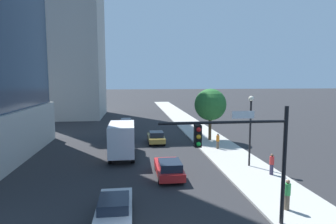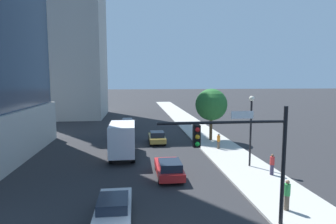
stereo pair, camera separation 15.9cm
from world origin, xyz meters
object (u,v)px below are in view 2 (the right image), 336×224
pedestrian_orange_shirt (219,141)px  pedestrian_red_shirt (272,164)px  car_silver (114,208)px  box_truck (123,138)px  car_gray (127,123)px  construction_building (71,19)px  car_red (169,168)px  street_lamp (251,121)px  car_blue (125,134)px  car_gold (157,137)px  street_tree (211,105)px  pedestrian_green_shirt (287,195)px  traffic_light_pole (244,146)px

pedestrian_orange_shirt → pedestrian_red_shirt: (1.65, -8.46, 0.02)m
car_silver → pedestrian_red_shirt: pedestrian_red_shirt is taller
box_truck → pedestrian_red_shirt: 13.46m
car_gray → box_truck: size_ratio=0.67×
construction_building → car_red: construction_building is taller
street_lamp → car_red: size_ratio=1.28×
car_gray → car_blue: bearing=-90.0°
car_gold → box_truck: bearing=-123.7°
street_lamp → car_gold: (-7.05, 10.06, -3.31)m
pedestrian_red_shirt → street_lamp: bearing=108.5°
box_truck → car_silver: bearing=-90.0°
box_truck → pedestrian_red_shirt: (11.54, -6.86, -0.89)m
street_tree → car_blue: size_ratio=1.30×
pedestrian_green_shirt → box_truck: bearing=127.3°
construction_building → pedestrian_green_shirt: construction_building is taller
car_silver → box_truck: (0.00, 12.32, 1.20)m
street_tree → pedestrian_orange_shirt: bearing=-94.7°
car_red → construction_building: bearing=111.2°
car_silver → street_lamp: bearing=36.0°
street_lamp → box_truck: size_ratio=0.87×
pedestrian_green_shirt → car_gray: bearing=107.6°
construction_building → street_tree: construction_building is taller
street_lamp → street_tree: street_tree is taller
pedestrian_green_shirt → car_gold: bearing=107.9°
car_red → car_silver: 7.27m
pedestrian_orange_shirt → car_red: bearing=-128.9°
car_silver → box_truck: bearing=90.0°
construction_building → pedestrian_green_shirt: bearing=-65.1°
traffic_light_pole → car_blue: 23.03m
car_gray → pedestrian_red_shirt: pedestrian_red_shirt is taller
car_red → car_silver: size_ratio=1.01×
car_gold → street_lamp: bearing=-55.0°
traffic_light_pole → car_gray: traffic_light_pole is taller
car_silver → pedestrian_red_shirt: bearing=25.3°
car_gold → pedestrian_orange_shirt: bearing=-32.6°
car_gold → car_gray: 12.52m
pedestrian_green_shirt → car_blue: bearing=115.0°
car_gold → street_tree: bearing=3.7°
car_gray → pedestrian_red_shirt: size_ratio=2.79×
construction_building → car_gray: bearing=-52.1°
street_lamp → street_tree: size_ratio=0.96×
car_gold → pedestrian_green_shirt: bearing=-72.1°
construction_building → pedestrian_orange_shirt: construction_building is taller
car_silver → pedestrian_red_shirt: (11.54, 5.46, 0.30)m
traffic_light_pole → car_silver: 7.49m
car_blue → street_lamp: bearing=-49.1°
box_truck → pedestrian_green_shirt: size_ratio=3.91×
car_red → car_gray: size_ratio=1.01×
car_gold → car_gray: car_gold is taller
street_tree → car_gold: 7.53m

